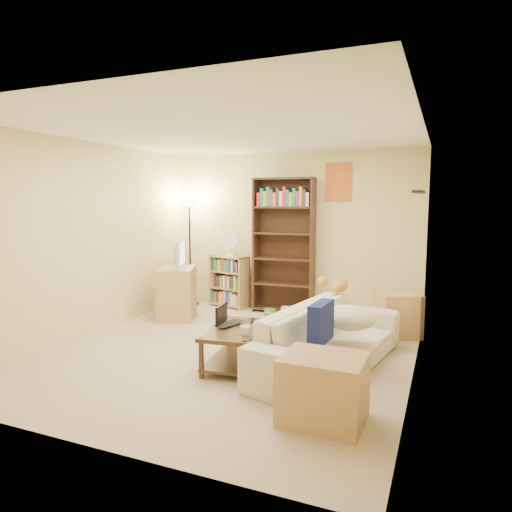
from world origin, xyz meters
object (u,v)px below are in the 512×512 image
(sofa, at_px, (330,338))
(short_bookshelf, at_px, (229,281))
(coffee_table, at_px, (235,342))
(mug, at_px, (245,330))
(floor_lamp, at_px, (189,221))
(side_table, at_px, (398,314))
(laptop, at_px, (233,325))
(end_cabinet, at_px, (323,389))
(tall_bookshelf, at_px, (284,242))
(desk_fan, at_px, (230,242))
(tv_stand, at_px, (177,293))
(television, at_px, (176,254))
(tabby_cat, at_px, (337,285))

(sofa, bearing_deg, short_bookshelf, 55.99)
(coffee_table, xyz_separation_m, mug, (0.19, -0.19, 0.19))
(mug, xyz_separation_m, floor_lamp, (-2.14, 2.54, 0.95))
(coffee_table, xyz_separation_m, side_table, (1.47, 1.83, 0.02))
(laptop, distance_m, end_cabinet, 1.51)
(coffee_table, relative_size, tall_bookshelf, 0.47)
(desk_fan, bearing_deg, laptop, -63.51)
(sofa, relative_size, coffee_table, 2.32)
(mug, bearing_deg, desk_fan, 118.61)
(mug, bearing_deg, short_bookshelf, 119.00)
(laptop, bearing_deg, tv_stand, 61.61)
(television, distance_m, short_bookshelf, 1.16)
(tv_stand, distance_m, short_bookshelf, 1.03)
(short_bookshelf, height_order, side_table, short_bookshelf)
(short_bookshelf, xyz_separation_m, side_table, (2.74, -0.63, -0.14))
(tabby_cat, bearing_deg, television, 173.22)
(tv_stand, bearing_deg, short_bookshelf, 43.49)
(tabby_cat, distance_m, laptop, 1.47)
(end_cabinet, bearing_deg, sofa, 100.95)
(television, xyz_separation_m, side_table, (3.15, 0.32, -0.68))
(tall_bookshelf, xyz_separation_m, end_cabinet, (1.48, -3.29, -0.84))
(laptop, height_order, tall_bookshelf, tall_bookshelf)
(tabby_cat, bearing_deg, coffee_table, -123.16)
(laptop, distance_m, desk_fan, 2.71)
(mug, xyz_separation_m, short_bookshelf, (-1.46, 2.64, -0.04))
(desk_fan, bearing_deg, end_cabinet, -53.74)
(end_cabinet, bearing_deg, tabby_cat, 100.04)
(desk_fan, xyz_separation_m, floor_lamp, (-0.72, -0.06, 0.33))
(tabby_cat, bearing_deg, short_bookshelf, 149.11)
(tabby_cat, xyz_separation_m, television, (-2.47, 0.29, 0.23))
(sofa, height_order, short_bookshelf, short_bookshelf)
(tabby_cat, distance_m, short_bookshelf, 2.42)
(floor_lamp, bearing_deg, tall_bookshelf, 3.52)
(tabby_cat, xyz_separation_m, tall_bookshelf, (-1.12, 1.24, 0.38))
(sofa, bearing_deg, side_table, -10.29)
(tv_stand, bearing_deg, tabby_cat, -29.95)
(tv_stand, bearing_deg, laptop, -65.02)
(tv_stand, relative_size, end_cabinet, 1.18)
(sofa, relative_size, side_table, 4.06)
(tv_stand, relative_size, side_table, 1.33)
(tall_bookshelf, bearing_deg, tabby_cat, -51.98)
(floor_lamp, height_order, end_cabinet, floor_lamp)
(floor_lamp, bearing_deg, mug, -49.90)
(mug, bearing_deg, tv_stand, 137.74)
(coffee_table, bearing_deg, desk_fan, 109.66)
(tv_stand, bearing_deg, floor_lamp, 84.59)
(laptop, distance_m, television, 2.25)
(tabby_cat, xyz_separation_m, tv_stand, (-2.47, 0.29, -0.35))
(end_cabinet, bearing_deg, short_bookshelf, 126.44)
(short_bookshelf, xyz_separation_m, desk_fan, (0.05, -0.04, 0.66))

